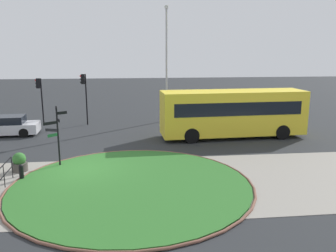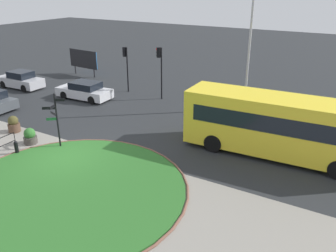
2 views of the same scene
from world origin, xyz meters
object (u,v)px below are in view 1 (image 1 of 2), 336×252
object	(u,v)px
signpost_directional	(57,132)
lamppost_tall	(167,61)
traffic_light_far	(40,91)
planter_near_signpost	(20,163)
traffic_light_near	(84,88)
car_near_lane	(6,126)
bus_yellow	(233,113)
bollard_foreground	(21,172)

from	to	relation	value
signpost_directional	lamppost_tall	size ratio (longest dim) A/B	0.34
traffic_light_far	planter_near_signpost	distance (m)	11.75
signpost_directional	traffic_light_near	distance (m)	10.68
car_near_lane	traffic_light_near	world-z (taller)	traffic_light_near
bus_yellow	car_near_lane	world-z (taller)	bus_yellow
bollard_foreground	lamppost_tall	world-z (taller)	lamppost_tall
traffic_light_near	planter_near_signpost	size ratio (longest dim) A/B	4.24
bus_yellow	lamppost_tall	distance (m)	8.10
planter_near_signpost	traffic_light_far	bearing A→B (deg)	97.78
signpost_directional	car_near_lane	size ratio (longest dim) A/B	0.70
signpost_directional	traffic_light_near	world-z (taller)	traffic_light_near
signpost_directional	planter_near_signpost	distance (m)	2.36
lamppost_tall	planter_near_signpost	xyz separation A→B (m)	(-8.70, -11.98, -4.60)
traffic_light_near	lamppost_tall	xyz separation A→B (m)	(6.72, 0.89, 2.05)
traffic_light_far	traffic_light_near	bearing A→B (deg)	177.25
traffic_light_near	bollard_foreground	bearing A→B (deg)	69.36
bollard_foreground	car_near_lane	xyz separation A→B (m)	(-3.67, 9.30, 0.26)
bus_yellow	traffic_light_near	bearing A→B (deg)	150.48
traffic_light_near	bus_yellow	bearing A→B (deg)	139.58
signpost_directional	car_near_lane	distance (m)	9.15
car_near_lane	signpost_directional	bearing A→B (deg)	120.54
bus_yellow	planter_near_signpost	bearing A→B (deg)	-158.37
signpost_directional	car_near_lane	world-z (taller)	signpost_directional
traffic_light_near	lamppost_tall	world-z (taller)	lamppost_tall
traffic_light_near	lamppost_tall	bearing A→B (deg)	173.95
traffic_light_far	planter_near_signpost	xyz separation A→B (m)	(1.56, -11.41, -2.32)
car_near_lane	traffic_light_near	xyz separation A→B (m)	(5.19, 3.08, 2.33)
signpost_directional	planter_near_signpost	world-z (taller)	signpost_directional
bollard_foreground	traffic_light_near	size ratio (longest dim) A/B	0.19
bollard_foreground	car_near_lane	distance (m)	10.00
bus_yellow	car_near_lane	size ratio (longest dim) A/B	2.18
bollard_foreground	car_near_lane	world-z (taller)	car_near_lane
bollard_foreground	bus_yellow	bearing A→B (deg)	29.87
traffic_light_near	planter_near_signpost	xyz separation A→B (m)	(-1.98, -11.09, -2.55)
bus_yellow	planter_near_signpost	size ratio (longest dim) A/B	10.33
bollard_foreground	planter_near_signpost	bearing A→B (deg)	109.26
bus_yellow	traffic_light_far	size ratio (longest dim) A/B	2.65
lamppost_tall	planter_near_signpost	world-z (taller)	lamppost_tall
signpost_directional	traffic_light_far	bearing A→B (deg)	107.14
lamppost_tall	planter_near_signpost	bearing A→B (deg)	-125.98
bus_yellow	traffic_light_near	xyz separation A→B (m)	(-10.65, 5.38, 1.25)
lamppost_tall	traffic_light_near	bearing A→B (deg)	-172.45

